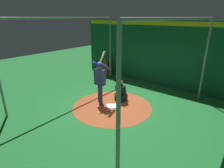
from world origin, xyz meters
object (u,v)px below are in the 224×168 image
at_px(catcher, 121,93).
at_px(bat_rack, 110,66).
at_px(home_plate, 112,106).
at_px(baseball_0, 118,106).
at_px(batter, 100,79).

relative_size(catcher, bat_rack, 0.87).
height_order(home_plate, baseball_0, baseball_0).
relative_size(home_plate, bat_rack, 0.40).
bearing_deg(batter, home_plate, 96.97).
distance_m(batter, catcher, 1.12).
relative_size(home_plate, batter, 0.20).
bearing_deg(catcher, baseball_0, 25.46).
height_order(catcher, baseball_0, catcher).
bearing_deg(baseball_0, home_plate, -61.05).
bearing_deg(home_plate, baseball_0, 118.95).
bearing_deg(home_plate, bat_rack, -139.88).
height_order(home_plate, catcher, catcher).
height_order(batter, baseball_0, batter).
xyz_separation_m(catcher, bat_rack, (-2.70, -2.77, 0.13)).
height_order(bat_rack, baseball_0, bat_rack).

